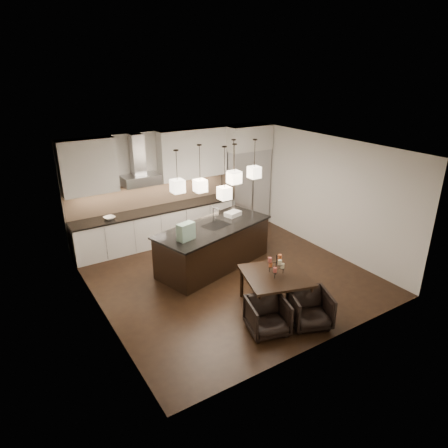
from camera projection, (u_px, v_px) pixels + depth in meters
floor at (229, 276)px, 8.78m from camera, size 5.50×5.50×0.02m
ceiling at (230, 148)px, 7.72m from camera, size 5.50×5.50×0.02m
wall_back at (172, 184)px, 10.41m from camera, size 5.50×0.02×2.80m
wall_front at (328, 270)px, 6.08m from camera, size 5.50×0.02×2.80m
wall_left at (95, 246)px, 6.88m from camera, size 0.02×5.50×2.80m
wall_right at (325, 194)px, 9.61m from camera, size 0.02×5.50×2.80m
refrigerator at (245, 187)px, 11.27m from camera, size 1.20×0.72×2.15m
fridge_panel at (247, 137)px, 10.75m from camera, size 1.26×0.72×0.65m
lower_cabinets at (157, 227)px, 10.20m from camera, size 4.21×0.62×0.88m
countertop at (156, 210)px, 10.03m from camera, size 4.21×0.66×0.04m
backsplash at (150, 194)px, 10.14m from camera, size 4.21×0.02×0.63m
upper_cab_left at (88, 167)px, 8.93m from camera, size 1.25×0.35×1.25m
upper_cab_right at (193, 154)px, 10.24m from camera, size 1.85×0.35×1.25m
hood_canopy at (141, 180)px, 9.61m from camera, size 0.90×0.52×0.24m
hood_chimney at (137, 154)px, 9.47m from camera, size 0.30×0.28×0.96m
fruit_bowl at (109, 218)px, 9.38m from camera, size 0.30×0.30×0.06m
island_body at (214, 247)px, 9.04m from camera, size 2.84×1.72×0.94m
island_top at (213, 227)px, 8.86m from camera, size 2.95×1.83×0.04m
faucet at (213, 215)px, 8.91m from camera, size 0.17×0.27×0.40m
tote_bag at (186, 232)px, 8.10m from camera, size 0.40×0.28×0.36m
food_container at (233, 214)px, 9.41m from camera, size 0.42×0.34×0.11m
dining_table at (275, 291)px, 7.53m from camera, size 1.44×1.44×0.69m
candelabra at (276, 265)px, 7.33m from camera, size 0.41×0.41×0.40m
candle_a at (283, 266)px, 7.38m from camera, size 0.09×0.09×0.09m
candle_b at (271, 264)px, 7.43m from camera, size 0.09×0.09×0.09m
candle_c at (275, 270)px, 7.23m from camera, size 0.09×0.09×0.09m
candle_d at (280, 257)px, 7.39m from camera, size 0.09×0.09×0.09m
candle_e at (270, 260)px, 7.28m from camera, size 0.09×0.09×0.09m
candle_f at (280, 262)px, 7.19m from camera, size 0.09×0.09×0.09m
armchair_left at (267, 316)px, 6.83m from camera, size 0.82×0.84×0.62m
armchair_right at (310, 309)px, 7.02m from camera, size 0.89×0.90×0.64m
pendant_a at (178, 186)px, 7.87m from camera, size 0.24×0.24×0.26m
pendant_b at (200, 186)px, 8.42m from camera, size 0.24×0.24×0.26m
pendant_c at (234, 177)px, 8.43m from camera, size 0.24×0.24×0.26m
pendant_d at (233, 178)px, 8.97m from camera, size 0.24×0.24×0.26m
pendant_e at (254, 172)px, 8.94m from camera, size 0.24×0.24×0.26m
pendant_f at (224, 193)px, 8.29m from camera, size 0.24×0.24×0.26m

